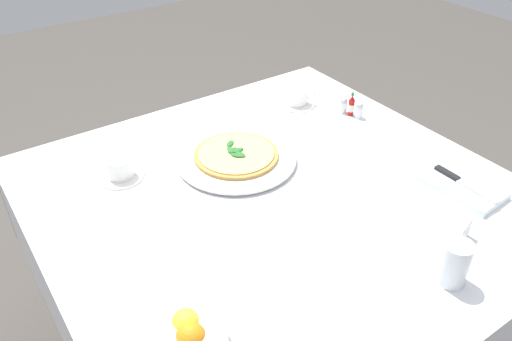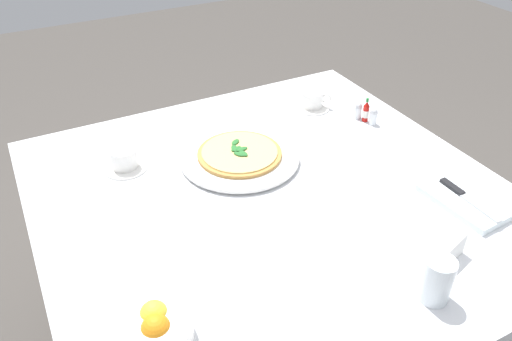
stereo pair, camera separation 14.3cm
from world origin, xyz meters
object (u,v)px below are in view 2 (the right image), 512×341
at_px(water_glass_right_edge, 436,282).
at_px(salt_shaker, 373,117).
at_px(napkin_folded, 464,201).
at_px(hot_sauce_bottle, 366,112).
at_px(coffee_cup_center_back, 312,100).
at_px(menu_card, 455,252).
at_px(coffee_cup_back_corner, 124,159).
at_px(pizza, 240,153).
at_px(pepper_shaker, 358,111).
at_px(pizza_plate, 240,157).
at_px(citrus_bowl, 155,329).
at_px(dinner_knife, 467,197).

distance_m(water_glass_right_edge, salt_shaker, 0.74).
xyz_separation_m(water_glass_right_edge, napkin_folded, (-0.20, 0.30, -0.04)).
distance_m(hot_sauce_bottle, salt_shaker, 0.03).
xyz_separation_m(coffee_cup_center_back, napkin_folded, (0.64, 0.06, -0.02)).
height_order(water_glass_right_edge, menu_card, water_glass_right_edge).
bearing_deg(coffee_cup_back_corner, napkin_folded, 52.06).
height_order(pizza, pepper_shaker, pepper_shaker).
height_order(coffee_cup_back_corner, water_glass_right_edge, water_glass_right_edge).
bearing_deg(napkin_folded, pizza, -140.95).
bearing_deg(coffee_cup_center_back, salt_shaker, 31.21).
distance_m(pizza_plate, pizza, 0.01).
relative_size(coffee_cup_center_back, hot_sauce_bottle, 1.57).
relative_size(salt_shaker, pepper_shaker, 1.00).
height_order(coffee_cup_center_back, citrus_bowl, citrus_bowl).
xyz_separation_m(pizza, dinner_knife, (0.46, 0.43, -0.00)).
relative_size(pizza, pepper_shaker, 4.40).
xyz_separation_m(pizza, menu_card, (0.60, 0.25, 0.00)).
xyz_separation_m(coffee_cup_center_back, menu_card, (0.78, -0.12, 0.00)).
height_order(water_glass_right_edge, napkin_folded, water_glass_right_edge).
relative_size(pizza_plate, coffee_cup_center_back, 2.71).
xyz_separation_m(pizza, citrus_bowl, (0.49, -0.42, 0.00)).
bearing_deg(menu_card, pizza_plate, -84.30).
bearing_deg(salt_shaker, pepper_shaker, -160.35).
xyz_separation_m(pizza_plate, salt_shaker, (0.01, 0.48, 0.01)).
height_order(hot_sauce_bottle, salt_shaker, hot_sauce_bottle).
height_order(pizza, coffee_cup_center_back, coffee_cup_center_back).
bearing_deg(hot_sauce_bottle, menu_card, -20.04).
distance_m(pizza, dinner_knife, 0.63).
relative_size(water_glass_right_edge, napkin_folded, 0.46).
relative_size(coffee_cup_center_back, citrus_bowl, 0.87).
distance_m(pizza, napkin_folded, 0.63).
relative_size(pizza_plate, salt_shaker, 6.25).
xyz_separation_m(hot_sauce_bottle, salt_shaker, (0.03, 0.01, -0.01)).
bearing_deg(citrus_bowl, water_glass_right_edge, 72.72).
height_order(coffee_cup_back_corner, hot_sauce_bottle, hot_sauce_bottle).
xyz_separation_m(pizza, napkin_folded, (0.46, 0.43, -0.02)).
bearing_deg(pizza_plate, dinner_knife, 42.96).
distance_m(dinner_knife, hot_sauce_bottle, 0.48).
xyz_separation_m(pizza, pepper_shaker, (-0.05, 0.46, 0.00)).
height_order(water_glass_right_edge, citrus_bowl, water_glass_right_edge).
bearing_deg(coffee_cup_center_back, pizza, -63.57).
bearing_deg(coffee_cup_back_corner, pizza, 69.18).
height_order(coffee_cup_center_back, hot_sauce_bottle, hot_sauce_bottle).
bearing_deg(salt_shaker, coffee_cup_center_back, -148.79).
bearing_deg(menu_card, pizza, -84.31).
bearing_deg(napkin_folded, salt_shaker, 169.06).
height_order(pizza_plate, napkin_folded, napkin_folded).
relative_size(water_glass_right_edge, menu_card, 1.20).
bearing_deg(menu_card, pepper_shaker, -125.05).
bearing_deg(pizza_plate, pepper_shaker, 96.01).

